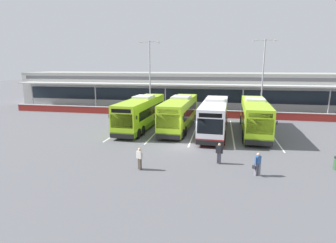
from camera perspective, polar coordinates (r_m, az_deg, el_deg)
name	(u,v)px	position (r m, az deg, el deg)	size (l,w,h in m)	color
ground_plane	(189,146)	(25.51, 4.40, -5.11)	(200.00, 200.00, 0.00)	#56565B
terminal_building	(206,89)	(51.43, 7.99, 6.81)	(70.00, 13.00, 6.00)	#B7B7B2
red_barrier_wall	(201,113)	(39.45, 6.88, 1.73)	(60.00, 0.40, 1.10)	maroon
coach_bus_leftmost	(141,113)	(32.31, -5.64, 1.74)	(3.27, 12.24, 3.78)	#9ED11E
coach_bus_left_centre	(180,114)	(31.92, 2.44, 1.66)	(3.27, 12.24, 3.78)	#9ED11E
coach_bus_centre	(214,117)	(30.28, 9.75, 0.94)	(3.27, 12.24, 3.78)	silver
coach_bus_right_centre	(255,117)	(31.30, 17.80, 0.90)	(3.27, 12.24, 3.78)	#9ED11E
bay_stripe_far_west	(126,128)	(33.08, -8.95, -1.26)	(0.14, 13.00, 0.01)	silver
bay_stripe_west	(159,129)	(31.91, -1.84, -1.60)	(0.14, 13.00, 0.01)	silver
bay_stripe_mid_west	(195,131)	(31.27, 5.69, -1.94)	(0.14, 13.00, 0.01)	silver
bay_stripe_centre	(232,132)	(31.19, 13.40, -2.25)	(0.14, 13.00, 0.01)	silver
bay_stripe_mid_east	(272,134)	(31.66, 21.01, -2.51)	(0.14, 13.00, 0.01)	silver
pedestrian_with_handbag	(258,164)	(19.54, 18.37, -8.42)	(0.60, 0.53, 1.62)	slate
pedestrian_in_dark_coat	(219,153)	(21.09, 10.76, -6.46)	(0.54, 0.35, 1.62)	#33333D
pedestrian_child	(140,158)	(19.69, -5.99, -7.65)	(0.54, 0.38, 1.62)	#4C4238
lamp_post_west	(150,73)	(42.20, -3.86, 10.28)	(3.24, 0.28, 11.00)	#9E9EA3
lamp_post_centre	(263,73)	(41.48, 19.41, 9.62)	(3.24, 0.28, 11.00)	#9E9EA3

